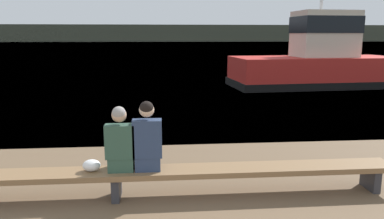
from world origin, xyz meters
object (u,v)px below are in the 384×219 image
tugboat_red (317,63)px  person_left (120,143)px  bench_main (116,175)px  shopping_bag (92,165)px  person_right (147,140)px

tugboat_red → person_left: bearing=141.5°
bench_main → person_left: bearing=3.7°
person_left → shopping_bag: 0.58m
bench_main → person_left: size_ratio=8.73×
bench_main → tugboat_red: 15.24m
person_left → bench_main: bearing=-176.3°
person_left → person_right: (0.41, -0.00, 0.04)m
bench_main → person_left: 0.52m
shopping_bag → tugboat_red: 15.43m
person_right → tugboat_red: size_ratio=0.13×
bench_main → person_right: (0.49, 0.00, 0.56)m
bench_main → person_right: person_right is taller
person_left → tugboat_red: size_ratio=0.12×
person_left → tugboat_red: 15.17m
person_right → tugboat_red: (8.07, 12.58, 0.23)m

